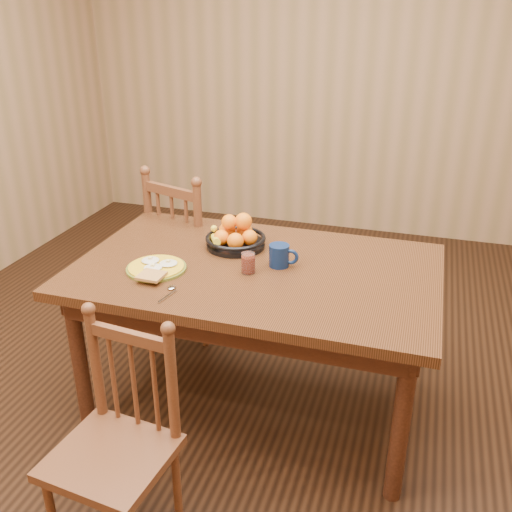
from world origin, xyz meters
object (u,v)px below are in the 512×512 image
(chair_near, at_px, (117,446))
(coffee_mug, at_px, (280,255))
(breakfast_plate, at_px, (156,268))
(fruit_bowl, at_px, (235,236))
(dining_table, at_px, (256,283))
(chair_far, at_px, (193,255))

(chair_near, relative_size, coffee_mug, 6.43)
(breakfast_plate, height_order, fruit_bowl, fruit_bowl)
(dining_table, relative_size, breakfast_plate, 5.53)
(breakfast_plate, xyz_separation_m, coffee_mug, (0.51, 0.20, 0.04))
(dining_table, bearing_deg, fruit_bowl, 131.33)
(dining_table, bearing_deg, coffee_mug, 19.33)
(breakfast_plate, distance_m, fruit_bowl, 0.43)
(chair_near, height_order, fruit_bowl, fruit_bowl)
(chair_near, relative_size, fruit_bowl, 2.97)
(coffee_mug, bearing_deg, chair_near, -110.55)
(dining_table, xyz_separation_m, chair_near, (-0.24, -0.87, -0.25))
(chair_far, xyz_separation_m, coffee_mug, (0.66, -0.55, 0.32))
(dining_table, height_order, breakfast_plate, breakfast_plate)
(breakfast_plate, bearing_deg, chair_far, 101.77)
(breakfast_plate, xyz_separation_m, fruit_bowl, (0.25, 0.35, 0.04))
(chair_far, height_order, breakfast_plate, chair_far)
(chair_far, bearing_deg, coffee_mug, 158.54)
(coffee_mug, xyz_separation_m, fruit_bowl, (-0.26, 0.15, 0.00))
(dining_table, distance_m, coffee_mug, 0.17)
(chair_near, xyz_separation_m, fruit_bowl, (0.08, 1.05, 0.38))
(chair_far, height_order, chair_near, chair_far)
(dining_table, height_order, chair_near, chair_near)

